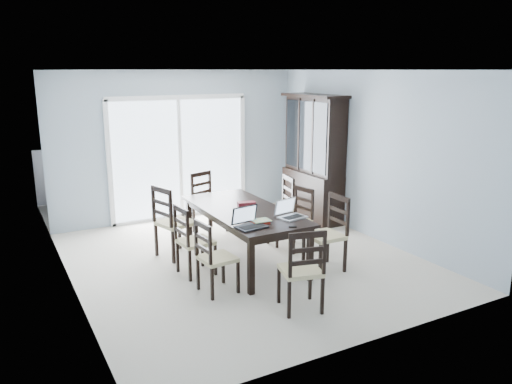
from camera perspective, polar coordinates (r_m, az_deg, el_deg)
floor at (r=7.06m, az=-1.38°, el=-7.82°), size 5.00×5.00×0.00m
ceiling at (r=6.57m, az=-1.51°, el=13.78°), size 5.00×5.00×0.00m
back_wall at (r=8.96m, az=-8.80°, el=5.28°), size 4.50×0.02×2.60m
wall_left at (r=6.04m, az=-20.81°, el=0.43°), size 0.02×5.00×2.60m
wall_right at (r=7.96m, az=13.16°, el=4.02°), size 0.02×5.00×2.60m
balcony at (r=10.17m, az=-10.45°, el=-1.57°), size 4.50×2.00×0.10m
railing at (r=10.96m, az=-12.24°, el=2.68°), size 4.50×0.06×1.10m
dining_table at (r=6.84m, az=-1.41°, el=-2.57°), size 1.00×2.20×0.75m
china_hutch at (r=8.82m, az=6.59°, el=3.71°), size 0.50×1.38×2.20m
sliding_door at (r=8.97m, az=-8.70°, el=3.91°), size 2.52×0.05×2.18m
chair_left_near at (r=5.91m, az=-5.20°, el=-6.59°), size 0.43×0.42×1.04m
chair_left_mid at (r=6.45m, az=-7.66°, el=-4.70°), size 0.45×0.44×1.08m
chair_left_far at (r=7.07m, az=-9.87°, el=-2.53°), size 0.58×0.57×1.21m
chair_right_near at (r=6.67m, az=8.59°, el=-3.70°), size 0.46×0.44×1.16m
chair_right_mid at (r=7.43m, az=4.92°, el=-2.25°), size 0.47×0.46×1.05m
chair_right_far at (r=7.81m, az=2.93°, el=-1.00°), size 0.51×0.50×1.15m
chair_end_near at (r=5.44m, az=5.47°, el=-7.97°), size 0.51×0.52×1.11m
chair_end_far at (r=8.20m, az=-5.75°, el=-0.40°), size 0.55×0.55×1.13m
laptop_dark at (r=6.00m, az=-0.53°, el=-3.56°), size 0.39×0.29×0.25m
laptop_silver at (r=6.41m, az=4.19°, el=-2.49°), size 0.38×0.30×0.24m
book_stack at (r=6.20m, az=0.53°, el=-3.39°), size 0.25×0.19×0.04m
cell_phone at (r=6.07m, az=4.21°, el=-3.95°), size 0.10×0.09×0.01m
game_box at (r=6.96m, az=-1.08°, el=-1.38°), size 0.27×0.18×0.06m
hot_tub at (r=9.83m, az=-11.98°, el=0.76°), size 1.78×1.61×0.87m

